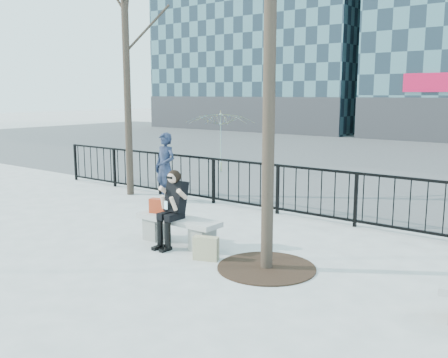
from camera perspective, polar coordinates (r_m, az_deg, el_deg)
The scene contains 11 objects.
ground at distance 8.90m, azimuth -5.22°, elevation -7.43°, with size 120.00×120.00×0.00m, color #9A9994.
street_surface at distance 22.17m, azimuth 22.00°, elevation 2.26°, with size 60.00×23.00×0.01m, color #474747.
railing at distance 11.10m, azimuth 5.26°, elevation -1.04°, with size 14.00×0.06×1.10m.
tree_left at distance 13.31m, azimuth -11.32°, elevation 19.26°, with size 2.80×2.80×6.50m.
tree_grate at distance 7.72m, azimuth 4.87°, elevation -10.05°, with size 1.50×1.50×0.02m, color black.
bench_main at distance 8.82m, azimuth -5.25°, elevation -5.56°, with size 1.65×0.46×0.49m.
seated_woman at distance 8.61m, azimuth -6.01°, elevation -3.41°, with size 0.50×0.64×1.34m.
handbag at distance 9.09m, azimuth -7.51°, elevation -3.06°, with size 0.32×0.15×0.26m, color #B43216.
shopping_bag at distance 8.01m, azimuth -2.08°, elevation -7.93°, with size 0.40×0.15×0.38m, color beige.
standing_man at distance 12.24m, azimuth -6.72°, elevation 1.34°, with size 0.62×0.41×1.69m, color black.
vendor_umbrella at distance 16.68m, azimuth -0.45°, elevation 4.28°, with size 2.25×2.30×2.07m, color gold.
Camera 1 is at (5.78, -6.24, 2.62)m, focal length 40.00 mm.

